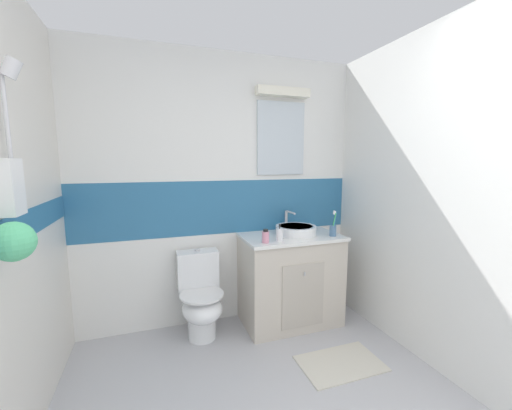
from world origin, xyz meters
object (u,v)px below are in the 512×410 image
soap_dispenser (279,235)px  lotion_bottle_short (266,236)px  toilet (201,298)px  sink_basin (296,230)px  toothbrush_cup (333,229)px

soap_dispenser → lotion_bottle_short: soap_dispenser is taller
toilet → soap_dispenser: (0.66, -0.19, 0.56)m
sink_basin → soap_dispenser: sink_basin is taller
lotion_bottle_short → toothbrush_cup: bearing=1.5°
sink_basin → lotion_bottle_short: 0.42m
sink_basin → toilet: size_ratio=0.57×
sink_basin → soap_dispenser: 0.30m
toothbrush_cup → lotion_bottle_short: 0.67m
sink_basin → lotion_bottle_short: bearing=-152.9°
soap_dispenser → lotion_bottle_short: 0.13m
sink_basin → soap_dispenser: size_ratio=2.82×
sink_basin → toothbrush_cup: toothbrush_cup is taller
toothbrush_cup → soap_dispenser: toothbrush_cup is taller
toilet → soap_dispenser: soap_dispenser is taller
sink_basin → lotion_bottle_short: (-0.38, -0.19, 0.01)m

